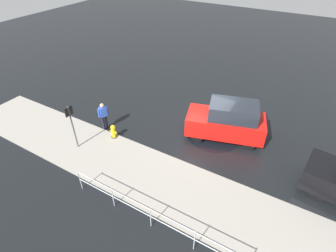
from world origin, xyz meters
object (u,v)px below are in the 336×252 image
sign_post (72,122)px  moving_hatchback (227,121)px  fire_hydrant (114,132)px  pedestrian (103,114)px

sign_post → moving_hatchback: bearing=-143.5°
fire_hydrant → sign_post: 2.20m
moving_hatchback → fire_hydrant: (5.00, 3.01, -0.63)m
fire_hydrant → pedestrian: (0.91, -0.37, 0.56)m
pedestrian → sign_post: size_ratio=0.68×
moving_hatchback → pedestrian: 6.47m
pedestrian → sign_post: (0.19, 1.88, 0.62)m
sign_post → fire_hydrant: bearing=-126.0°
pedestrian → sign_post: sign_post is taller
fire_hydrant → sign_post: size_ratio=0.33×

